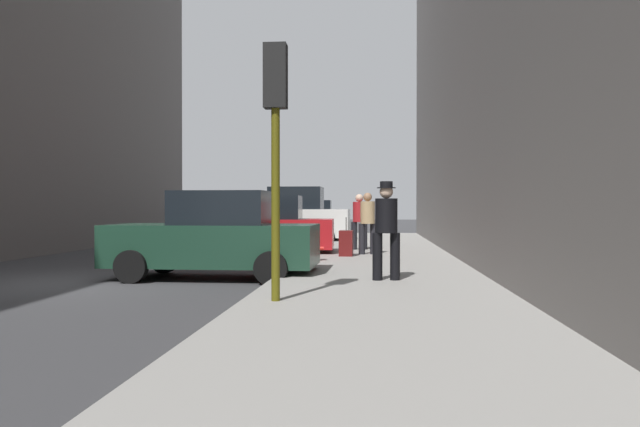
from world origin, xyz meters
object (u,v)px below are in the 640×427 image
Objects in this scene: parked_dark_green_sedan at (216,237)px; traffic_light at (276,115)px; fire_hydrant at (315,247)px; rolling_suitcase at (346,243)px; parked_gray_coupe at (309,219)px; pedestrian_in_red_jacket at (359,219)px; parked_white_van at (292,218)px; pedestrian_with_fedora at (386,225)px; parked_red_hatchback at (263,228)px; pedestrian_in_tan_coat at (368,220)px.

traffic_light is at bearing -64.29° from parked_dark_green_sedan.
rolling_suitcase is at bearing 66.90° from fire_hydrant.
rolling_suitcase is (2.49, -14.21, -0.36)m from parked_gray_coupe.
parked_white_van is at bearing 117.48° from pedestrian_in_red_jacket.
rolling_suitcase is (-0.97, 5.48, -0.65)m from pedestrian_with_fedora.
rolling_suitcase is at bearing -26.24° from parked_red_hatchback.
traffic_light reaches higher than parked_red_hatchback.
fire_hydrant is at bearing 113.02° from pedestrian_with_fedora.
pedestrian_in_tan_coat is at bearing -67.16° from parked_white_van.
parked_white_van is 16.14m from traffic_light.
pedestrian_with_fedora reaches higher than fire_hydrant.
parked_red_hatchback is 0.92× the size of parked_white_van.
parked_red_hatchback is (-0.00, 5.46, 0.00)m from parked_dark_green_sedan.
parked_gray_coupe is 2.39× the size of pedestrian_with_fedora.
pedestrian_in_red_jacket is (-0.27, 1.91, 0.00)m from pedestrian_in_tan_coat.
parked_white_van is 1.09× the size of parked_gray_coupe.
traffic_light is 3.46m from pedestrian_with_fedora.
parked_dark_green_sedan is 4.68m from traffic_light.
parked_gray_coupe is 14.43m from rolling_suitcase.
parked_red_hatchback is 9.68m from traffic_light.
parked_dark_green_sedan is 1.18× the size of traffic_light.
parked_dark_green_sedan reaches higher than fire_hydrant.
pedestrian_with_fedora reaches higher than parked_dark_green_sedan.
parked_dark_green_sedan is at bearing -124.43° from fire_hydrant.
parked_dark_green_sedan is 2.47× the size of pedestrian_in_red_jacket.
parked_gray_coupe is 2.49× the size of pedestrian_in_red_jacket.
parked_dark_green_sedan is 3.68m from pedestrian_with_fedora.
pedestrian_in_tan_coat is (3.06, -7.25, 0.07)m from parked_white_van.
traffic_light is (1.85, -3.85, 1.91)m from parked_dark_green_sedan.
pedestrian_with_fedora reaches higher than parked_red_hatchback.
parked_white_van is at bearing 96.63° from traffic_light.
parked_gray_coupe is at bearing 99.92° from rolling_suitcase.
rolling_suitcase is (2.49, 4.23, -0.36)m from parked_dark_green_sedan.
fire_hydrant is 0.20× the size of traffic_light.
pedestrian_in_tan_coat is (1.20, 8.69, -1.65)m from traffic_light.
parked_white_van is 6.35m from parked_gray_coupe.
pedestrian_with_fedora is at bearing -80.00° from rolling_suitcase.
traffic_light is 8.42m from rolling_suitcase.
parked_white_van is 1.28× the size of traffic_light.
parked_white_van is 8.27m from rolling_suitcase.
fire_hydrant is 2.61m from pedestrian_in_tan_coat.
pedestrian_in_tan_coat is at bearing -77.34° from parked_gray_coupe.
parked_dark_green_sedan is 6.01× the size of fire_hydrant.
parked_dark_green_sedan is at bearing -90.00° from parked_gray_coupe.
pedestrian_with_fedora reaches higher than pedestrian_in_red_jacket.
pedestrian_with_fedora reaches higher than parked_gray_coupe.
rolling_suitcase is (0.63, 8.08, -2.27)m from traffic_light.
pedestrian_with_fedora reaches higher than rolling_suitcase.
pedestrian_with_fedora is at bearing -86.29° from pedestrian_in_tan_coat.
fire_hydrant is 0.40× the size of pedestrian_with_fedora.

